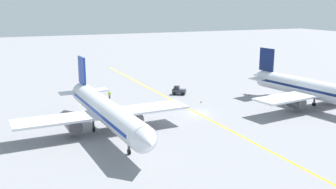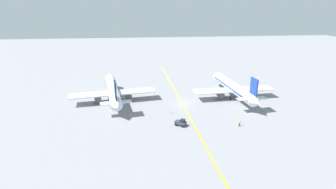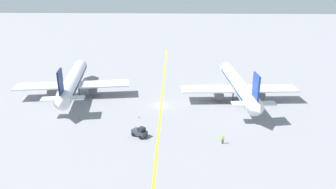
# 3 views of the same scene
# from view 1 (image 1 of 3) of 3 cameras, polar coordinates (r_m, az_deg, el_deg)

# --- Properties ---
(ground_plane) EXTENTS (400.00, 400.00, 0.00)m
(ground_plane) POSITION_cam_1_polar(r_m,az_deg,el_deg) (73.85, 4.36, -2.77)
(ground_plane) COLOR gray
(apron_yellow_centreline) EXTENTS (2.43, 119.99, 0.01)m
(apron_yellow_centreline) POSITION_cam_1_polar(r_m,az_deg,el_deg) (73.85, 4.36, -2.77)
(apron_yellow_centreline) COLOR yellow
(apron_yellow_centreline) RESTS_ON ground
(airplane_at_gate) EXTENTS (28.46, 35.49, 10.60)m
(airplane_at_gate) POSITION_cam_1_polar(r_m,az_deg,el_deg) (81.21, 20.77, 0.56)
(airplane_at_gate) COLOR silver
(airplane_at_gate) RESTS_ON ground
(airplane_adjacent_stand) EXTENTS (28.27, 35.53, 10.60)m
(airplane_adjacent_stand) POSITION_cam_1_polar(r_m,az_deg,el_deg) (62.34, -9.07, -2.34)
(airplane_adjacent_stand) COLOR silver
(airplane_adjacent_stand) RESTS_ON ground
(baggage_tug_dark) EXTENTS (3.30, 2.99, 2.11)m
(baggage_tug_dark) POSITION_cam_1_polar(r_m,az_deg,el_deg) (88.75, 1.56, 0.56)
(baggage_tug_dark) COLOR #333842
(baggage_tug_dark) RESTS_ON ground
(ground_crew_worker) EXTENTS (0.58, 0.27, 1.68)m
(ground_crew_worker) POSITION_cam_1_polar(r_m,az_deg,el_deg) (85.81, -8.50, -0.01)
(ground_crew_worker) COLOR #23232D
(ground_crew_worker) RESTS_ON ground
(traffic_cone_near_nose) EXTENTS (0.32, 0.32, 0.55)m
(traffic_cone_near_nose) POSITION_cam_1_polar(r_m,az_deg,el_deg) (81.87, 4.83, -1.00)
(traffic_cone_near_nose) COLOR orange
(traffic_cone_near_nose) RESTS_ON ground
(traffic_cone_mid_apron) EXTENTS (0.32, 0.32, 0.55)m
(traffic_cone_mid_apron) POSITION_cam_1_polar(r_m,az_deg,el_deg) (89.36, 11.70, -0.04)
(traffic_cone_mid_apron) COLOR orange
(traffic_cone_mid_apron) RESTS_ON ground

